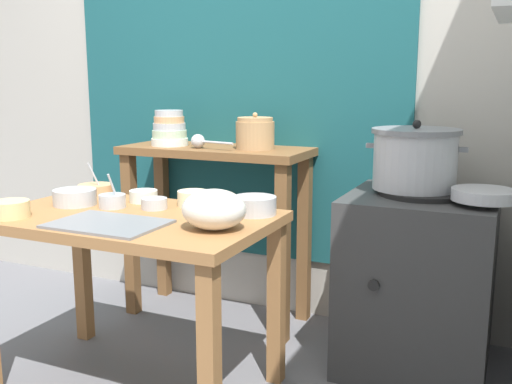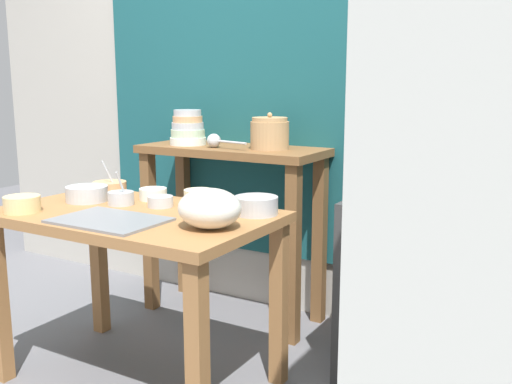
{
  "view_description": "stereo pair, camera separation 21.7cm",
  "coord_description": "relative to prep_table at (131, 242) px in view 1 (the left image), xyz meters",
  "views": [
    {
      "loc": [
        1.25,
        -1.74,
        1.23
      ],
      "look_at": [
        0.37,
        0.19,
        0.82
      ],
      "focal_mm": 40.78,
      "sensor_mm": 36.0,
      "label": 1
    },
    {
      "loc": [
        1.45,
        -1.65,
        1.23
      ],
      "look_at": [
        0.37,
        0.19,
        0.82
      ],
      "focal_mm": 40.78,
      "sensor_mm": 36.0,
      "label": 2
    }
  ],
  "objects": [
    {
      "name": "prep_bowl_4",
      "position": [
        -0.32,
        0.06,
        0.15
      ],
      "size": [
        0.18,
        0.18,
        0.06
      ],
      "color": "#B7BABF",
      "rests_on": "prep_table"
    },
    {
      "name": "plastic_bag",
      "position": [
        0.41,
        -0.06,
        0.18
      ],
      "size": [
        0.23,
        0.21,
        0.14
      ],
      "primitive_type": "ellipsoid",
      "color": "silver",
      "rests_on": "prep_table"
    },
    {
      "name": "prep_bowl_2",
      "position": [
        -0.35,
        0.23,
        0.14
      ],
      "size": [
        0.15,
        0.15,
        0.16
      ],
      "color": "tan",
      "rests_on": "prep_table"
    },
    {
      "name": "prep_bowl_3",
      "position": [
        -0.09,
        0.22,
        0.14
      ],
      "size": [
        0.12,
        0.12,
        0.05
      ],
      "color": "silver",
      "rests_on": "prep_table"
    },
    {
      "name": "prep_table",
      "position": [
        0.0,
        0.0,
        0.0
      ],
      "size": [
        1.1,
        0.66,
        0.72
      ],
      "color": "#9E6B3D",
      "rests_on": "ground"
    },
    {
      "name": "back_shelf_table",
      "position": [
        -0.05,
        0.79,
        0.07
      ],
      "size": [
        0.96,
        0.4,
        0.9
      ],
      "color": "brown",
      "rests_on": "ground"
    },
    {
      "name": "wide_pan",
      "position": [
        1.24,
        0.54,
        0.19
      ],
      "size": [
        0.24,
        0.24,
        0.05
      ],
      "primitive_type": "cylinder",
      "color": "#B7BABF",
      "rests_on": "stove_block"
    },
    {
      "name": "wall_back",
      "position": [
        0.18,
        1.05,
        0.69
      ],
      "size": [
        4.4,
        0.12,
        2.6
      ],
      "color": "#B2ADA3",
      "rests_on": "ground"
    },
    {
      "name": "steamer_pot",
      "position": [
        0.96,
        0.68,
        0.3
      ],
      "size": [
        0.41,
        0.37,
        0.29
      ],
      "color": "#B7BABF",
      "rests_on": "stove_block"
    },
    {
      "name": "bowl_stack_enamel",
      "position": [
        -0.29,
        0.75,
        0.37
      ],
      "size": [
        0.19,
        0.19,
        0.18
      ],
      "color": "silver",
      "rests_on": "back_shelf_table"
    },
    {
      "name": "prep_bowl_0",
      "position": [
        0.14,
        0.24,
        0.15
      ],
      "size": [
        0.13,
        0.13,
        0.06
      ],
      "color": "beige",
      "rests_on": "prep_table"
    },
    {
      "name": "clay_pot",
      "position": [
        0.17,
        0.79,
        0.37
      ],
      "size": [
        0.19,
        0.19,
        0.18
      ],
      "color": "tan",
      "rests_on": "back_shelf_table"
    },
    {
      "name": "prep_bowl_8",
      "position": [
        -0.14,
        0.08,
        0.14
      ],
      "size": [
        0.11,
        0.11,
        0.14
      ],
      "color": "#B7BABF",
      "rests_on": "prep_table"
    },
    {
      "name": "prep_bowl_1",
      "position": [
        0.44,
        0.21,
        0.15
      ],
      "size": [
        0.17,
        0.17,
        0.07
      ],
      "color": "#B7BABF",
      "rests_on": "prep_table"
    },
    {
      "name": "prep_bowl_5",
      "position": [
        -0.38,
        -0.22,
        0.15
      ],
      "size": [
        0.14,
        0.14,
        0.06
      ],
      "color": "#E5C684",
      "rests_on": "prep_table"
    },
    {
      "name": "serving_tray",
      "position": [
        0.03,
        -0.17,
        0.12
      ],
      "size": [
        0.4,
        0.28,
        0.01
      ],
      "primitive_type": "cube",
      "color": "slate",
      "rests_on": "prep_table"
    },
    {
      "name": "prep_bowl_7",
      "position": [
        0.27,
        0.19,
        0.14
      ],
      "size": [
        0.11,
        0.11,
        0.06
      ],
      "color": "#B7D1AD",
      "rests_on": "prep_table"
    },
    {
      "name": "stove_block",
      "position": [
        1.0,
        0.66,
        -0.23
      ],
      "size": [
        0.6,
        0.61,
        0.78
      ],
      "color": "#383838",
      "rests_on": "ground"
    },
    {
      "name": "ladle",
      "position": [
        -0.09,
        0.7,
        0.33
      ],
      "size": [
        0.25,
        0.08,
        0.07
      ],
      "color": "#B7BABF",
      "rests_on": "back_shelf_table"
    },
    {
      "name": "prep_bowl_6",
      "position": [
        0.03,
        0.13,
        0.13
      ],
      "size": [
        0.11,
        0.11,
        0.04
      ],
      "color": "#B7BABF",
      "rests_on": "prep_table"
    }
  ]
}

